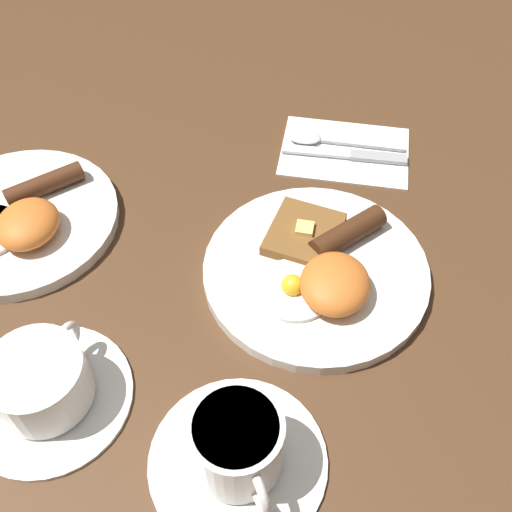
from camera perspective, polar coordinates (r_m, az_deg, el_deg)
The scene contains 8 objects.
ground_plane at distance 0.69m, azimuth 5.64°, elevation -1.82°, with size 3.00×3.00×0.00m, color #4C301C.
breakfast_plate_near at distance 0.68m, azimuth 5.97°, elevation -1.25°, with size 0.26×0.26×0.05m.
breakfast_plate_far at distance 0.78m, azimuth -21.72°, elevation 3.23°, with size 0.24×0.24×0.05m.
teacup_near at distance 0.55m, azimuth -1.78°, elevation -17.89°, with size 0.16×0.16×0.08m.
teacup_far at distance 0.61m, azimuth -19.64°, elevation -11.49°, with size 0.16×0.16×0.06m.
napkin at distance 0.84m, azimuth 8.45°, elevation 9.88°, with size 0.12×0.17×0.01m, color white.
knife at distance 0.83m, azimuth 9.08°, elevation 9.51°, with size 0.03×0.17×0.01m.
spoon at distance 0.84m, azimuth 5.90°, elevation 11.07°, with size 0.03×0.16×0.01m.
Camera 1 is at (-0.42, -0.02, 0.54)m, focal length 42.00 mm.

